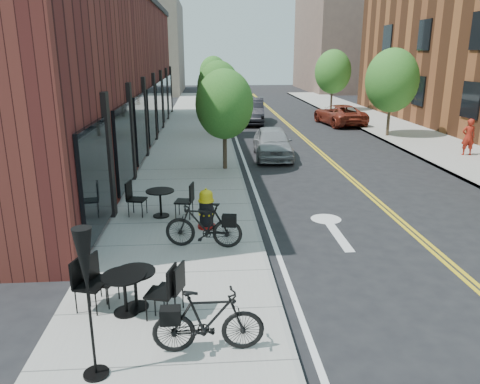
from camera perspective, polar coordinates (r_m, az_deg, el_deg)
name	(u,v)px	position (r m, az deg, el deg)	size (l,w,h in m)	color
ground	(271,275)	(9.99, 3.83, -10.01)	(120.00, 120.00, 0.00)	black
sidewalk_near	(190,165)	(19.36, -6.11, 3.35)	(4.00, 70.00, 0.12)	#9E9B93
sidewalk_far	(471,160)	(22.41, 26.31, 3.53)	(4.00, 70.00, 0.12)	#9E9B93
building_near	(93,75)	(23.45, -17.44, 13.51)	(5.00, 28.00, 7.00)	#471917
bg_building_left	(146,48)	(57.24, -11.34, 16.84)	(8.00, 14.00, 10.00)	#726656
bg_building_right	(347,40)	(61.35, 12.87, 17.65)	(10.00, 16.00, 12.00)	brown
tree_near_a	(224,104)	(17.95, -1.91, 10.64)	(2.20, 2.20, 3.81)	#382B1E
tree_near_b	(219,87)	(25.91, -2.64, 12.71)	(2.30, 2.30, 3.98)	#382B1E
tree_near_c	(215,81)	(33.90, -3.02, 13.31)	(2.10, 2.10, 3.67)	#382B1E
tree_near_d	(213,73)	(41.88, -3.27, 14.29)	(2.40, 2.40, 4.11)	#382B1E
tree_far_b	(392,81)	(26.78, 18.04, 12.80)	(2.80, 2.80, 4.62)	#382B1E
tree_far_c	(333,72)	(38.17, 11.25, 14.19)	(2.80, 2.80, 4.62)	#382B1E
fire_hydrant	(206,209)	(12.03, -4.13, -2.10)	(0.60, 0.60, 1.06)	maroon
bicycle_left	(204,225)	(10.83, -4.46, -4.04)	(0.51, 1.80, 1.08)	black
bicycle_right	(208,321)	(7.26, -3.87, -15.43)	(0.48, 1.69, 1.02)	black
bistro_set_a	(125,288)	(8.43, -13.89, -11.31)	(1.79, 0.93, 0.94)	black
bistro_set_b	(135,284)	(8.56, -12.65, -10.87)	(1.74, 0.95, 0.92)	black
bistro_set_c	(160,199)	(13.01, -9.68, -0.90)	(1.84, 0.91, 0.97)	black
patio_umbrella	(86,272)	(6.54, -18.29, -9.30)	(0.36, 0.36, 2.21)	black
parked_car_a	(273,143)	(20.76, 3.99, 6.04)	(1.60, 3.97, 1.35)	gray
parked_car_b	(250,111)	(31.16, 1.26, 9.87)	(1.72, 4.93, 1.63)	black
parked_car_c	(235,105)	(34.73, -0.65, 10.53)	(2.22, 5.45, 1.58)	silver
parked_car_far	(339,115)	(31.14, 12.01, 9.21)	(2.16, 4.69, 1.30)	maroon
pedestrian	(468,137)	(22.97, 26.07, 6.05)	(0.59, 0.38, 1.61)	maroon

